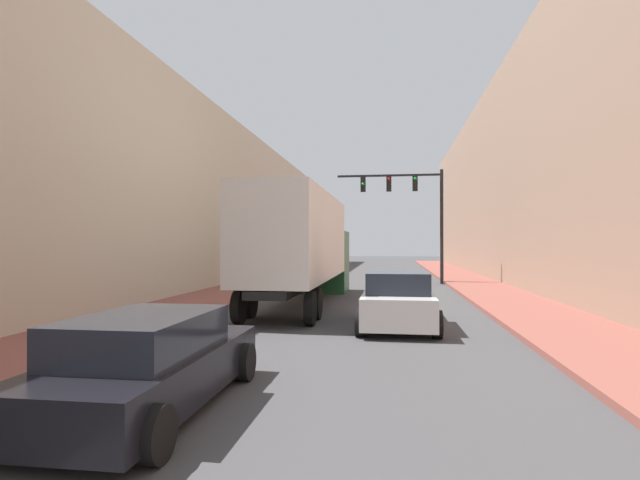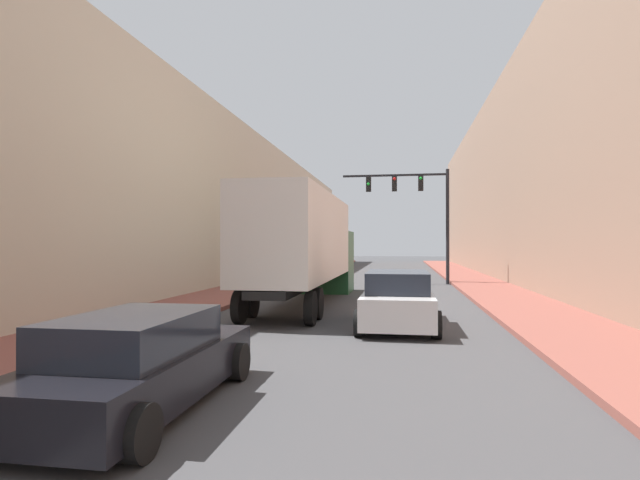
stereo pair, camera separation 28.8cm
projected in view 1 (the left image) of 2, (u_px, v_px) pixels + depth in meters
The scene contains 8 objects.
sidewalk_right at pixel (481, 287), 26.32m from camera, with size 3.18×80.00×0.15m.
sidewalk_left at pixel (257, 284), 28.05m from camera, with size 3.18×80.00×0.15m.
building_right at pixel (573, 166), 25.72m from camera, with size 6.00×80.00×12.75m.
building_left at pixel (180, 201), 28.74m from camera, with size 6.00×80.00×9.71m.
semi_truck at pixel (304, 245), 19.53m from camera, with size 2.43×12.73×4.14m.
sedan_car at pixel (150, 364), 7.06m from camera, with size 2.03×4.58×1.37m.
suv_car at pixel (397, 300), 14.26m from camera, with size 2.15×4.81×1.58m.
traffic_signal_gantry at pixel (414, 203), 29.71m from camera, with size 6.29×0.35×6.77m.
Camera 1 is at (1.42, 2.72, 2.35)m, focal length 28.00 mm.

